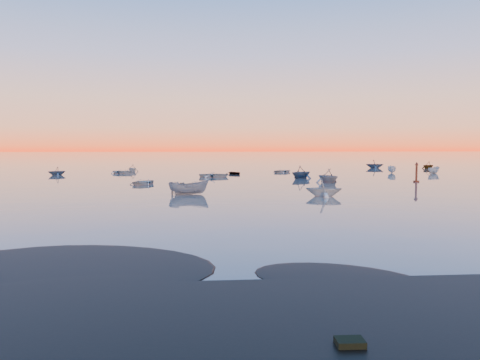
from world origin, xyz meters
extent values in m
plane|color=#685E57|center=(0.00, 100.00, 0.00)|extent=(600.00, 600.00, 0.00)
imported|color=slate|center=(-8.14, 27.56, 0.00)|extent=(2.09, 4.18, 1.40)
imported|color=slate|center=(9.94, 41.55, 0.00)|extent=(4.39, 3.34, 1.40)
cylinder|color=#4E1D10|center=(22.05, 41.37, 0.04)|extent=(0.79, 0.79, 0.26)
cylinder|color=#4E1D10|center=(22.05, 41.37, 1.14)|extent=(0.28, 0.28, 2.29)
cone|color=#4E1D10|center=(22.05, 41.37, 2.51)|extent=(0.53, 0.53, 0.44)
camera|label=1|loc=(-6.88, -19.29, 4.81)|focal=35.00mm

